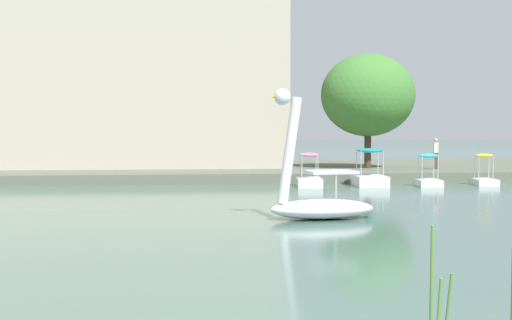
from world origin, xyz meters
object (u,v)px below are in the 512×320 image
pedal_boat_yellow (484,176)px  tree_broadleaf_behind_dock (368,95)px  pedal_boat_teal (370,175)px  swan_boat (318,198)px  pedal_boat_pink (309,177)px  person_on_path (436,153)px  pedal_boat_cyan (428,177)px

pedal_boat_yellow → tree_broadleaf_behind_dock: 8.51m
pedal_boat_teal → pedal_boat_yellow: bearing=-0.2°
swan_boat → pedal_boat_yellow: size_ratio=1.89×
swan_boat → pedal_boat_pink: (1.94, 11.21, -0.13)m
person_on_path → pedal_boat_teal: bearing=-135.6°
pedal_boat_pink → pedal_boat_yellow: (8.19, 0.06, -0.05)m
pedal_boat_teal → person_on_path: person_on_path is taller
pedal_boat_teal → tree_broadleaf_behind_dock: 7.85m
tree_broadleaf_behind_dock → person_on_path: (3.27, -1.58, -3.13)m
pedal_boat_pink → person_on_path: person_on_path is taller
swan_boat → person_on_path: 18.97m
pedal_boat_teal → pedal_boat_yellow: (5.39, -0.02, -0.10)m
pedal_boat_cyan → pedal_boat_yellow: 2.92m
swan_boat → pedal_boat_cyan: (7.26, 10.74, -0.14)m
pedal_boat_teal → tree_broadleaf_behind_dock: tree_broadleaf_behind_dock is taller
pedal_boat_cyan → tree_broadleaf_behind_dock: 8.18m
pedal_boat_teal → pedal_boat_cyan: (2.52, -0.55, -0.06)m
pedal_boat_cyan → person_on_path: 6.12m
pedal_boat_yellow → person_on_path: (-0.34, 4.97, 0.94)m
pedal_boat_pink → person_on_path: size_ratio=1.32×
pedal_boat_cyan → pedal_boat_pink: bearing=174.9°
pedal_boat_yellow → pedal_boat_cyan: bearing=-169.5°
swan_boat → pedal_boat_cyan: size_ratio=1.87×
swan_boat → tree_broadleaf_behind_dock: bearing=69.9°
swan_boat → pedal_boat_pink: swan_boat is taller
pedal_boat_teal → person_on_path: (5.05, 4.95, 0.84)m
swan_boat → pedal_boat_yellow: 15.16m
tree_broadleaf_behind_dock → swan_boat: bearing=-110.1°
pedal_boat_pink → tree_broadleaf_behind_dock: 8.98m
person_on_path → tree_broadleaf_behind_dock: bearing=154.2°
swan_boat → pedal_boat_teal: swan_boat is taller
swan_boat → tree_broadleaf_behind_dock: size_ratio=0.49×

